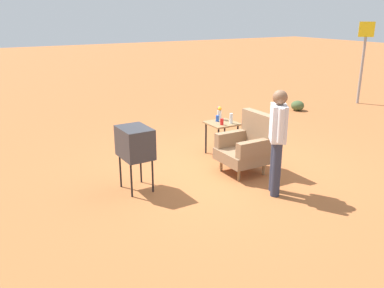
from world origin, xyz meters
name	(u,v)px	position (x,y,z in m)	size (l,w,h in m)	color
ground_plane	(229,170)	(0.00, 0.00, 0.00)	(60.00, 60.00, 0.00)	#AD6033
armchair	(248,145)	(0.20, 0.24, 0.50)	(0.78, 0.78, 1.06)	#937047
side_table	(222,127)	(-0.78, 0.36, 0.56)	(0.56, 0.56, 0.66)	black
tv_on_stand	(135,143)	(-0.07, -1.75, 0.78)	(0.61, 0.47, 1.03)	black
person_standing	(278,136)	(1.14, 0.07, 0.94)	(0.49, 0.38, 1.64)	#2D3347
road_sign	(363,58)	(-2.65, 6.71, 1.38)	(0.33, 0.33, 2.44)	gray
bottle_short_clear	(231,118)	(-0.64, 0.47, 0.76)	(0.06, 0.06, 0.20)	silver
soda_can_blue	(217,118)	(-0.90, 0.33, 0.72)	(0.07, 0.07, 0.12)	blue
soda_can_red	(222,122)	(-0.65, 0.27, 0.72)	(0.07, 0.07, 0.12)	red
flower_vase	(219,112)	(-1.01, 0.45, 0.81)	(0.15, 0.09, 0.27)	silver
shrub_mid	(298,106)	(-2.85, 4.39, 0.14)	(0.37, 0.37, 0.29)	#475B33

